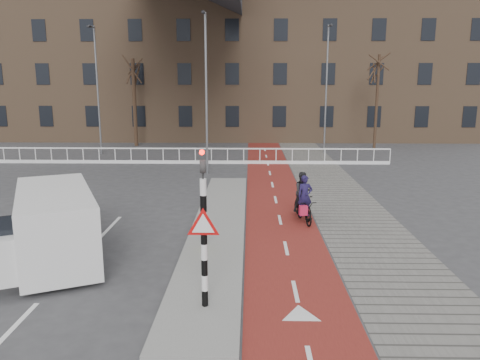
{
  "coord_description": "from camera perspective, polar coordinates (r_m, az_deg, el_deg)",
  "views": [
    {
      "loc": [
        0.38,
        -11.56,
        4.99
      ],
      "look_at": [
        0.03,
        5.0,
        1.5
      ],
      "focal_mm": 35.0,
      "sensor_mm": 36.0,
      "label": 1
    }
  ],
  "objects": [
    {
      "name": "ground",
      "position": [
        12.6,
        -0.62,
        -11.43
      ],
      "size": [
        120.0,
        120.0,
        0.0
      ],
      "primitive_type": "plane",
      "color": "#38383A",
      "rests_on": "ground"
    },
    {
      "name": "tree_mid",
      "position": [
        37.87,
        -12.74,
        9.15
      ],
      "size": [
        0.29,
        0.29,
        6.73
      ],
      "primitive_type": "cylinder",
      "color": "black",
      "rests_on": "ground"
    },
    {
      "name": "bollard",
      "position": [
        13.99,
        -4.46,
        -6.53
      ],
      "size": [
        0.12,
        0.12,
        0.91
      ],
      "primitive_type": "cylinder",
      "color": "yellow",
      "rests_on": "curb_island"
    },
    {
      "name": "cyclist_near",
      "position": [
        16.97,
        7.88,
        -3.27
      ],
      "size": [
        0.87,
        1.7,
        1.72
      ],
      "rotation": [
        0.0,
        0.0,
        0.19
      ],
      "color": "black",
      "rests_on": "bike_lane"
    },
    {
      "name": "streetlight_right",
      "position": [
        33.56,
        10.46,
        10.66
      ],
      "size": [
        0.12,
        0.12,
        8.76
      ],
      "primitive_type": "cylinder",
      "color": "slate",
      "rests_on": "ground"
    },
    {
      "name": "traffic_signal",
      "position": [
        10.05,
        -4.45,
        -5.51
      ],
      "size": [
        0.8,
        0.8,
        3.68
      ],
      "color": "black",
      "rests_on": "curb_island"
    },
    {
      "name": "streetlight_near",
      "position": [
        25.43,
        -4.13,
        10.22
      ],
      "size": [
        0.12,
        0.12,
        8.52
      ],
      "primitive_type": "cylinder",
      "color": "slate",
      "rests_on": "ground"
    },
    {
      "name": "railing",
      "position": [
        29.44,
        -9.33,
        2.58
      ],
      "size": [
        28.0,
        0.1,
        0.99
      ],
      "color": "silver",
      "rests_on": "ground"
    },
    {
      "name": "sidewalk",
      "position": [
        22.48,
        11.23,
        -1.15
      ],
      "size": [
        3.0,
        60.0,
        0.01
      ],
      "primitive_type": "cube",
      "color": "slate",
      "rests_on": "ground"
    },
    {
      "name": "curb_island",
      "position": [
        16.36,
        -2.63,
        -5.65
      ],
      "size": [
        1.8,
        16.0,
        0.12
      ],
      "primitive_type": "cube",
      "color": "gray",
      "rests_on": "ground"
    },
    {
      "name": "van",
      "position": [
        14.13,
        -21.54,
        -5.05
      ],
      "size": [
        3.71,
        5.1,
        2.04
      ],
      "rotation": [
        0.0,
        0.0,
        0.43
      ],
      "color": "silver",
      "rests_on": "ground"
    },
    {
      "name": "bike_lane",
      "position": [
        22.16,
        4.09,
        -1.13
      ],
      "size": [
        2.5,
        60.0,
        0.01
      ],
      "primitive_type": "cube",
      "color": "maroon",
      "rests_on": "ground"
    },
    {
      "name": "tree_right",
      "position": [
        36.0,
        16.33,
        8.99
      ],
      "size": [
        0.2,
        0.2,
        6.92
      ],
      "primitive_type": "cylinder",
      "color": "black",
      "rests_on": "ground"
    },
    {
      "name": "townhouse_row",
      "position": [
        43.79,
        -3.33,
        15.57
      ],
      "size": [
        46.0,
        10.0,
        15.9
      ],
      "color": "#7F6047",
      "rests_on": "ground"
    },
    {
      "name": "streetlight_left",
      "position": [
        34.09,
        -16.95,
        10.27
      ],
      "size": [
        0.12,
        0.12,
        8.64
      ],
      "primitive_type": "cylinder",
      "color": "slate",
      "rests_on": "ground"
    },
    {
      "name": "cyclist_far",
      "position": [
        17.46,
        7.67,
        -2.33
      ],
      "size": [
        0.88,
        1.66,
        1.74
      ],
      "rotation": [
        0.0,
        0.0,
        0.29
      ],
      "color": "black",
      "rests_on": "bike_lane"
    }
  ]
}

